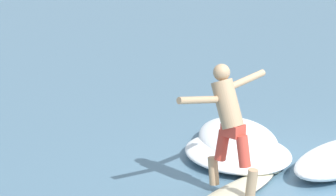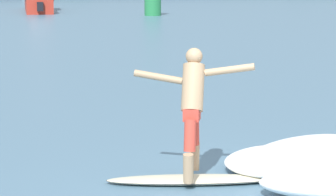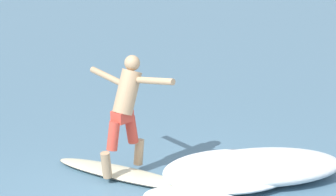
% 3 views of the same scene
% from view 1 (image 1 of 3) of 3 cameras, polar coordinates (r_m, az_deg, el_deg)
% --- Properties ---
extents(ground_plane, '(200.00, 200.00, 0.00)m').
position_cam_1_polar(ground_plane, '(10.78, 10.90, -6.44)').
color(ground_plane, slate).
extents(surfboard, '(2.39, 0.76, 0.23)m').
position_cam_1_polar(surfboard, '(10.37, 4.71, -6.80)').
color(surfboard, beige).
rests_on(surfboard, ground).
extents(surfer, '(1.50, 0.90, 1.64)m').
position_cam_1_polar(surfer, '(10.07, 4.34, -1.41)').
color(surfer, tan).
rests_on(surfer, surfboard).
extents(wave_foam_at_nose, '(2.52, 2.17, 0.36)m').
position_cam_1_polar(wave_foam_at_nose, '(12.14, 5.03, -2.98)').
color(wave_foam_at_nose, white).
rests_on(wave_foam_at_nose, ground).
extents(wave_foam_beside, '(2.44, 2.41, 0.24)m').
position_cam_1_polar(wave_foam_beside, '(11.71, 5.02, -3.92)').
color(wave_foam_beside, white).
rests_on(wave_foam_beside, ground).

